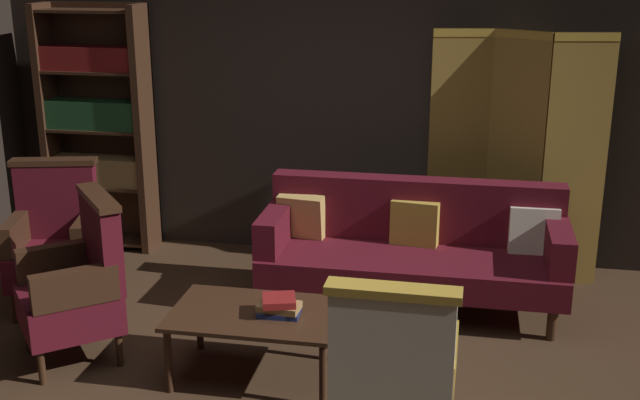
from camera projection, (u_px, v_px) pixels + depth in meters
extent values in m
plane|color=#3D2819|center=(294.00, 400.00, 4.54)|extent=(10.00, 10.00, 0.00)
cube|color=black|center=(358.00, 87.00, 6.42)|extent=(7.20, 0.10, 2.80)
cube|color=olive|center=(458.00, 154.00, 6.17)|extent=(0.46, 0.11, 1.90)
cube|color=#B78E33|center=(464.00, 32.00, 5.89)|extent=(0.46, 0.12, 0.06)
cube|color=olive|center=(515.00, 158.00, 6.02)|extent=(0.41, 0.26, 1.90)
cube|color=#B78E33|center=(524.00, 34.00, 5.75)|extent=(0.42, 0.26, 0.06)
cube|color=olive|center=(575.00, 163.00, 5.87)|extent=(0.46, 0.11, 1.90)
cube|color=#B78E33|center=(587.00, 37.00, 5.60)|extent=(0.46, 0.12, 0.06)
cube|color=#382114|center=(51.00, 127.00, 6.73)|extent=(0.06, 0.32, 2.05)
cube|color=#382114|center=(145.00, 131.00, 6.59)|extent=(0.06, 0.32, 2.05)
cube|color=#382114|center=(105.00, 126.00, 6.80)|extent=(0.90, 0.02, 2.05)
cube|color=#382114|center=(107.00, 238.00, 6.94)|extent=(0.86, 0.30, 0.02)
cube|color=#382114|center=(102.00, 185.00, 6.80)|extent=(0.86, 0.30, 0.02)
cube|color=#9E7A47|center=(100.00, 171.00, 6.74)|extent=(0.78, 0.22, 0.24)
cube|color=#382114|center=(97.00, 129.00, 6.66)|extent=(0.86, 0.30, 0.02)
cube|color=#1E4C28|center=(95.00, 114.00, 6.60)|extent=(0.78, 0.22, 0.24)
cube|color=#382114|center=(93.00, 71.00, 6.52)|extent=(0.86, 0.30, 0.02)
cube|color=maroon|center=(90.00, 58.00, 6.47)|extent=(0.78, 0.22, 0.19)
cube|color=#382114|center=(87.00, 11.00, 6.37)|extent=(0.86, 0.30, 0.02)
cylinder|color=#382114|center=(270.00, 302.00, 5.56)|extent=(0.07, 0.07, 0.22)
cylinder|color=#382114|center=(552.00, 324.00, 5.23)|extent=(0.07, 0.07, 0.22)
cylinder|color=#382114|center=(289.00, 269.00, 6.12)|extent=(0.07, 0.07, 0.22)
cylinder|color=#382114|center=(545.00, 288.00, 5.79)|extent=(0.07, 0.07, 0.22)
cube|color=#4C0F19|center=(411.00, 267.00, 5.61)|extent=(2.10, 0.76, 0.20)
cube|color=#4C0F19|center=(416.00, 209.00, 5.81)|extent=(2.10, 0.18, 0.46)
cube|color=#4C0F19|center=(275.00, 228.00, 5.72)|extent=(0.16, 0.68, 0.26)
cube|color=#4C0F19|center=(558.00, 245.00, 5.37)|extent=(0.16, 0.68, 0.26)
cube|color=tan|center=(301.00, 218.00, 5.87)|extent=(0.36, 0.20, 0.35)
cube|color=#B79338|center=(415.00, 224.00, 5.73)|extent=(0.35, 0.17, 0.34)
cube|color=beige|center=(534.00, 231.00, 5.58)|extent=(0.34, 0.16, 0.35)
cylinder|color=#382114|center=(169.00, 361.00, 4.57)|extent=(0.04, 0.04, 0.39)
cylinder|color=#382114|center=(323.00, 375.00, 4.41)|extent=(0.04, 0.04, 0.39)
cylinder|color=#382114|center=(199.00, 320.00, 5.08)|extent=(0.04, 0.04, 0.39)
cylinder|color=#382114|center=(339.00, 332.00, 4.92)|extent=(0.04, 0.04, 0.39)
cube|color=#382114|center=(256.00, 314.00, 4.69)|extent=(1.00, 0.64, 0.03)
cube|color=beige|center=(395.00, 400.00, 3.90)|extent=(0.57, 0.57, 0.24)
cube|color=beige|center=(391.00, 351.00, 3.57)|extent=(0.56, 0.13, 0.54)
cube|color=#B78E33|center=(393.00, 291.00, 3.49)|extent=(0.60, 0.14, 0.04)
cube|color=#B78E33|center=(447.00, 363.00, 3.79)|extent=(0.10, 0.50, 0.22)
cube|color=#B78E33|center=(347.00, 353.00, 3.88)|extent=(0.10, 0.50, 0.22)
cylinder|color=#382114|center=(28.00, 336.00, 5.07)|extent=(0.04, 0.04, 0.22)
cylinder|color=#382114|center=(42.00, 367.00, 4.68)|extent=(0.04, 0.04, 0.22)
cylinder|color=#382114|center=(101.00, 320.00, 5.28)|extent=(0.04, 0.04, 0.22)
cylinder|color=#382114|center=(119.00, 349.00, 4.89)|extent=(0.04, 0.04, 0.22)
cube|color=#4C0F19|center=(69.00, 309.00, 4.91)|extent=(0.79, 0.79, 0.24)
cube|color=#4C0F19|center=(102.00, 243.00, 4.90)|extent=(0.45, 0.51, 0.54)
cube|color=#382114|center=(98.00, 198.00, 4.82)|extent=(0.48, 0.55, 0.04)
cube|color=#382114|center=(58.00, 261.00, 5.04)|extent=(0.44, 0.39, 0.22)
cube|color=#382114|center=(75.00, 288.00, 4.64)|extent=(0.44, 0.39, 0.22)
cylinder|color=#382114|center=(14.00, 308.00, 5.47)|extent=(0.04, 0.04, 0.22)
cylinder|color=#382114|center=(83.00, 306.00, 5.49)|extent=(0.04, 0.04, 0.22)
cylinder|color=#382114|center=(34.00, 281.00, 5.90)|extent=(0.04, 0.04, 0.22)
cylinder|color=#382114|center=(97.00, 280.00, 5.93)|extent=(0.04, 0.04, 0.22)
cube|color=#4C0F19|center=(54.00, 263.00, 5.63)|extent=(0.68, 0.68, 0.24)
cube|color=#4C0F19|center=(57.00, 201.00, 5.73)|extent=(0.57, 0.25, 0.54)
cube|color=#382114|center=(53.00, 162.00, 5.65)|extent=(0.61, 0.27, 0.04)
cube|color=#382114|center=(16.00, 233.00, 5.55)|extent=(0.21, 0.51, 0.22)
cube|color=#382114|center=(86.00, 232.00, 5.57)|extent=(0.21, 0.51, 0.22)
cube|color=navy|center=(279.00, 312.00, 4.64)|extent=(0.24, 0.17, 0.03)
cube|color=#9E7A47|center=(279.00, 307.00, 4.63)|extent=(0.25, 0.17, 0.04)
cube|color=maroon|center=(279.00, 300.00, 4.62)|extent=(0.23, 0.23, 0.04)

